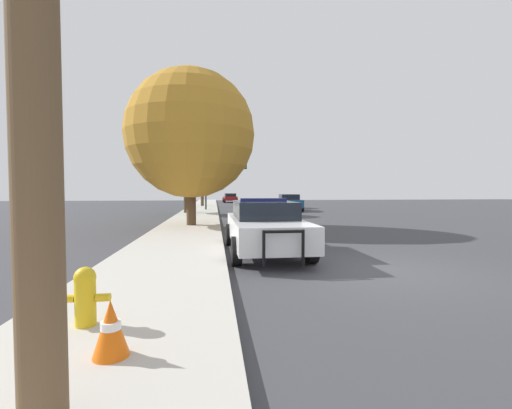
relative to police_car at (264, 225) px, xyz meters
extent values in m
plane|color=#3D3D42|center=(2.42, -2.62, -0.81)|extent=(110.00, 110.00, 0.00)
cube|color=#BCB7AD|center=(-2.68, -2.62, -0.75)|extent=(3.00, 110.00, 0.13)
cube|color=white|center=(0.00, -0.06, -0.12)|extent=(1.97, 5.11, 0.67)
cube|color=black|center=(0.00, 0.20, 0.46)|extent=(1.68, 2.66, 0.50)
cylinder|color=black|center=(0.96, -1.63, -0.45)|extent=(0.25, 0.72, 0.72)
cylinder|color=black|center=(-0.94, -1.65, -0.45)|extent=(0.25, 0.72, 0.72)
cylinder|color=black|center=(0.94, 1.53, -0.45)|extent=(0.25, 0.72, 0.72)
cylinder|color=black|center=(-0.96, 1.52, -0.45)|extent=(0.25, 0.72, 0.72)
cylinder|color=black|center=(0.46, -2.72, -0.22)|extent=(0.07, 0.07, 0.79)
cylinder|color=black|center=(-0.42, -2.73, -0.22)|extent=(0.07, 0.07, 0.79)
cylinder|color=black|center=(0.02, -2.73, 0.14)|extent=(0.92, 0.08, 0.07)
cube|color=navy|center=(0.00, 0.20, 0.75)|extent=(1.40, 0.21, 0.09)
cube|color=navy|center=(0.97, -0.05, -0.09)|extent=(0.04, 3.67, 0.19)
cylinder|color=gold|center=(-3.11, -5.45, -0.39)|extent=(0.25, 0.25, 0.58)
sphere|color=gold|center=(-3.11, -5.45, -0.07)|extent=(0.27, 0.27, 0.27)
cylinder|color=gold|center=(-3.33, -5.45, -0.33)|extent=(0.18, 0.10, 0.10)
cylinder|color=gold|center=(-2.89, -5.45, -0.33)|extent=(0.18, 0.10, 0.10)
cylinder|color=#424247|center=(-2.23, 20.71, 1.65)|extent=(0.16, 0.16, 4.67)
cylinder|color=#424247|center=(-0.47, 20.71, 3.83)|extent=(3.51, 0.11, 0.11)
cube|color=black|center=(1.28, 20.71, 3.38)|extent=(0.30, 0.24, 0.90)
sphere|color=red|center=(1.28, 20.58, 3.68)|extent=(0.20, 0.20, 0.20)
sphere|color=orange|center=(1.28, 20.58, 3.38)|extent=(0.20, 0.20, 0.20)
sphere|color=green|center=(1.28, 20.58, 3.08)|extent=(0.20, 0.20, 0.20)
cube|color=navy|center=(5.16, 19.85, -0.13)|extent=(2.04, 4.21, 0.67)
cube|color=black|center=(5.17, 20.06, 0.44)|extent=(1.68, 2.22, 0.46)
cylinder|color=black|center=(5.99, 18.53, -0.46)|extent=(0.28, 0.71, 0.70)
cylinder|color=black|center=(4.20, 18.62, -0.46)|extent=(0.28, 0.71, 0.70)
cylinder|color=black|center=(6.12, 21.08, -0.46)|extent=(0.28, 0.71, 0.70)
cylinder|color=black|center=(4.34, 21.17, -0.46)|extent=(0.28, 0.71, 0.70)
cube|color=maroon|center=(0.84, 40.97, -0.18)|extent=(2.01, 4.41, 0.57)
cube|color=black|center=(0.85, 40.75, 0.33)|extent=(1.66, 2.32, 0.44)
cylinder|color=black|center=(-0.11, 42.27, -0.47)|extent=(0.27, 0.71, 0.70)
cylinder|color=black|center=(1.67, 42.35, -0.47)|extent=(0.27, 0.71, 0.70)
cylinder|color=black|center=(0.01, 39.58, -0.47)|extent=(0.27, 0.71, 0.70)
cylinder|color=black|center=(1.79, 39.66, -0.47)|extent=(0.27, 0.71, 0.70)
cylinder|color=#4C3823|center=(-2.79, 28.01, 1.40)|extent=(0.33, 0.33, 4.17)
sphere|color=#4C8E38|center=(-2.79, 28.01, 4.86)|extent=(4.98, 4.98, 4.98)
cylinder|color=#4C3823|center=(-2.61, 7.17, 0.69)|extent=(0.47, 0.47, 2.75)
sphere|color=#B77F28|center=(-2.61, 7.17, 3.80)|extent=(6.29, 6.29, 6.29)
cylinder|color=#4C3823|center=(-3.60, 16.55, 0.67)|extent=(0.38, 0.38, 2.71)
sphere|color=#4C8E38|center=(-3.60, 16.55, 3.30)|extent=(4.62, 4.62, 4.62)
cone|color=orange|center=(-2.54, -6.34, -0.39)|extent=(0.37, 0.37, 0.59)
cylinder|color=white|center=(-2.54, -6.34, -0.36)|extent=(0.20, 0.20, 0.08)
camera|label=1|loc=(-1.47, -9.98, 1.04)|focal=24.00mm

